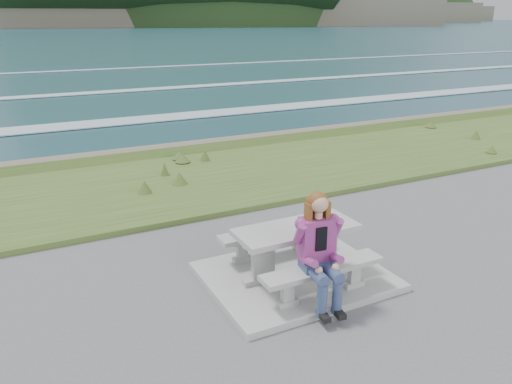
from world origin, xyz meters
The scene contains 9 objects.
concrete_slab centered at (0.00, 0.00, 0.05)m, with size 2.60×2.10×0.10m, color gray.
picnic_table centered at (0.00, 0.00, 0.68)m, with size 1.80×0.75×0.75m.
bench_landward centered at (0.00, -0.70, 0.45)m, with size 1.80×0.35×0.45m.
bench_seaward centered at (0.00, 0.70, 0.45)m, with size 1.80×0.35×0.45m.
grass_verge centered at (0.00, 5.00, 0.00)m, with size 160.00×4.50×0.22m, color #31511E.
shore_drop centered at (0.00, 7.90, 0.00)m, with size 160.00×0.80×2.20m, color #5F5947.
ocean centered at (0.00, 25.09, -1.74)m, with size 1600.00×1600.00×0.09m.
headland_range centered at (190.48, 398.48, 9.89)m, with size 729.83×363.95×175.40m.
seated_woman centered at (-0.13, -0.84, 0.66)m, with size 0.54×0.83×1.52m.
Camera 1 is at (-3.50, -5.62, 3.71)m, focal length 35.00 mm.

